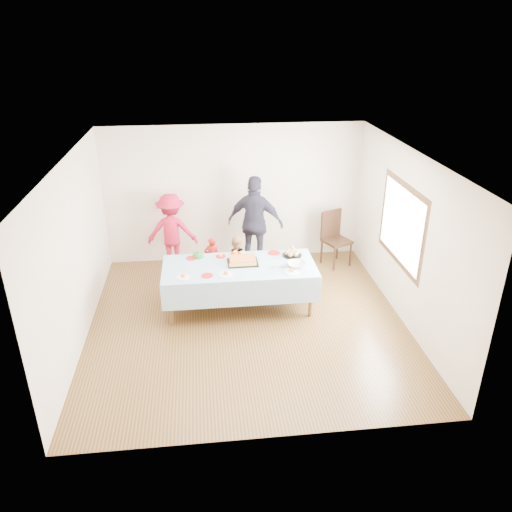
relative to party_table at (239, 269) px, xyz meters
The scene contains 22 objects.
ground 0.87m from the party_table, 80.75° to the right, with size 5.00×5.00×0.00m, color #4B3115.
room_walls 1.16m from the party_table, 74.47° to the right, with size 5.04×5.04×2.72m.
party_table is the anchor object (origin of this frame).
birthday_cake 0.15m from the party_table, 56.78° to the left, with size 0.50×0.39×0.09m.
rolls_tray 0.97m from the party_table, 16.90° to the left, with size 0.33×0.33×0.10m.
punch_bowl 0.94m from the party_table, ahead, with size 0.30×0.30×0.07m, color silver.
party_hat 1.08m from the party_table, 25.53° to the left, with size 0.09×0.09×0.16m, color silver.
fork_pile 0.65m from the party_table, 11.18° to the right, with size 0.24×0.18×0.07m, color white, non-canonical shape.
plate_red_far_a 0.86m from the party_table, 154.57° to the left, with size 0.19×0.19×0.01m, color red.
plate_red_far_b 0.48m from the party_table, 126.17° to the left, with size 0.17×0.17×0.01m, color red.
plate_red_far_c 0.46m from the party_table, 93.20° to the left, with size 0.19×0.19×0.01m, color red.
plate_red_far_d 0.77m from the party_table, 33.65° to the left, with size 0.20×0.20×0.01m, color red.
plate_red_near 0.61m from the party_table, 150.20° to the right, with size 0.19×0.19×0.01m, color red.
plate_white_left 0.97m from the party_table, 160.79° to the right, with size 0.21×0.21×0.01m, color white.
plate_white_mid 0.39m from the party_table, 128.92° to the right, with size 0.23×0.23×0.01m, color white.
plate_white_right 0.87m from the party_table, 22.15° to the right, with size 0.24×0.24×0.01m, color white.
dining_chair 2.51m from the party_table, 37.15° to the left, with size 0.62×0.62×1.08m.
toddler_left 1.26m from the party_table, 109.72° to the left, with size 0.30×0.19×0.81m, color red.
toddler_mid 0.84m from the party_table, 147.73° to the left, with size 0.42×0.27×0.86m, color #2B6A23.
toddler_right 0.88m from the party_table, 89.48° to the left, with size 0.46×0.36×0.96m, color tan.
adult_left 2.07m from the party_table, 123.97° to the left, with size 0.96×0.55×1.49m, color #B71635.
adult_right 1.59m from the party_table, 73.89° to the left, with size 1.08×0.45×1.84m, color #2C2A3B.
Camera 1 is at (-0.64, -6.82, 4.38)m, focal length 35.00 mm.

